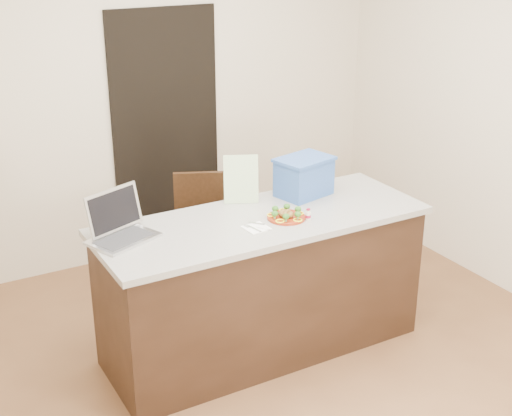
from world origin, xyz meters
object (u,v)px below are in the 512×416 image
yogurt_bottle (308,215)px  plate (286,217)px  laptop (119,225)px  napkin (256,228)px  island (262,284)px  chair (208,227)px  blue_box (304,176)px

yogurt_bottle → plate: bearing=142.3°
plate → laptop: laptop is taller
napkin → yogurt_bottle: (0.34, -0.04, 0.03)m
island → chair: island is taller
island → napkin: (-0.11, -0.12, 0.46)m
chair → island: bearing=-68.4°
island → laptop: 1.02m
blue_box → island: bearing=-167.8°
napkin → laptop: laptop is taller
plate → napkin: (-0.23, -0.04, -0.01)m
yogurt_bottle → island: bearing=144.4°
island → yogurt_bottle: size_ratio=28.86×
napkin → chair: napkin is taller
napkin → chair: (0.16, 0.99, -0.40)m
blue_box → laptop: bearing=168.7°
laptop → blue_box: (1.28, 0.04, 0.06)m
plate → yogurt_bottle: yogurt_bottle is taller
island → blue_box: (0.43, 0.20, 0.59)m
island → blue_box: blue_box is taller
laptop → blue_box: size_ratio=1.09×
napkin → blue_box: bearing=30.9°
plate → chair: size_ratio=0.26×
plate → yogurt_bottle: size_ratio=3.30×
napkin → laptop: (-0.74, 0.28, 0.07)m
island → laptop: size_ratio=4.68×
laptop → blue_box: 1.28m
yogurt_bottle → chair: bearing=100.1°
yogurt_bottle → laptop: size_ratio=0.16×
napkin → laptop: bearing=159.0°
island → yogurt_bottle: 0.56m
yogurt_bottle → laptop: bearing=163.2°
yogurt_bottle → laptop: 1.13m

